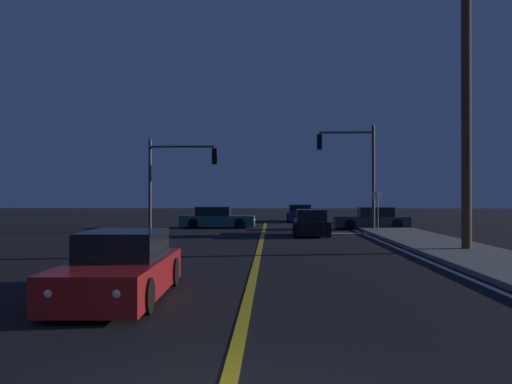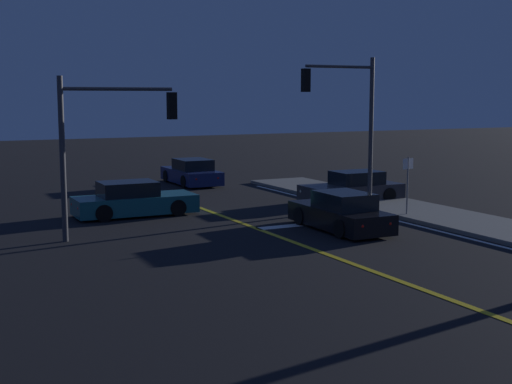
% 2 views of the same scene
% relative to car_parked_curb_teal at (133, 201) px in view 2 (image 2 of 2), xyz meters
% --- Properties ---
extents(lane_line_center, '(0.20, 43.98, 0.01)m').
position_rel_car_parked_curb_teal_xyz_m(lane_line_center, '(3.02, -16.11, -0.58)').
color(lane_line_center, gold).
rests_on(lane_line_center, ground).
extents(stop_bar, '(5.62, 0.50, 0.01)m').
position_rel_car_parked_curb_teal_xyz_m(stop_bar, '(5.83, -4.68, -0.58)').
color(stop_bar, white).
rests_on(stop_bar, ground).
extents(car_parked_curb_teal, '(4.71, 1.97, 1.34)m').
position_rel_car_parked_curb_teal_xyz_m(car_parked_curb_teal, '(0.00, 0.00, 0.00)').
color(car_parked_curb_teal, '#195960').
rests_on(car_parked_curb_teal, ground).
extents(car_distant_tail_navy, '(2.03, 4.55, 1.34)m').
position_rel_car_parked_curb_teal_xyz_m(car_distant_tail_navy, '(5.67, 8.18, -0.00)').
color(car_distant_tail_navy, navy).
rests_on(car_distant_tail_navy, ground).
extents(car_far_approaching_black, '(1.90, 4.46, 1.34)m').
position_rel_car_parked_curb_teal_xyz_m(car_far_approaching_black, '(5.52, -6.10, -0.00)').
color(car_far_approaching_black, black).
rests_on(car_far_approaching_black, ground).
extents(car_side_waiting_charcoal, '(4.56, 1.97, 1.34)m').
position_rel_car_parked_curb_teal_xyz_m(car_side_waiting_charcoal, '(9.65, -0.84, -0.00)').
color(car_side_waiting_charcoal, '#2D2D33').
rests_on(car_side_waiting_charcoal, ground).
extents(traffic_signal_near_right, '(3.38, 0.28, 6.16)m').
position_rel_car_parked_curb_teal_xyz_m(traffic_signal_near_right, '(8.30, -2.38, 3.47)').
color(traffic_signal_near_right, '#38383D').
rests_on(traffic_signal_near_right, ground).
extents(traffic_signal_far_left, '(3.89, 0.28, 5.22)m').
position_rel_car_parked_curb_teal_xyz_m(traffic_signal_far_left, '(-1.95, -3.78, 2.91)').
color(traffic_signal_far_left, '#38383D').
rests_on(traffic_signal_far_left, ground).
extents(street_sign_corner, '(0.55, 0.14, 2.32)m').
position_rel_car_parked_curb_teal_xyz_m(street_sign_corner, '(9.14, -5.18, 0.98)').
color(street_sign_corner, slate).
rests_on(street_sign_corner, ground).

